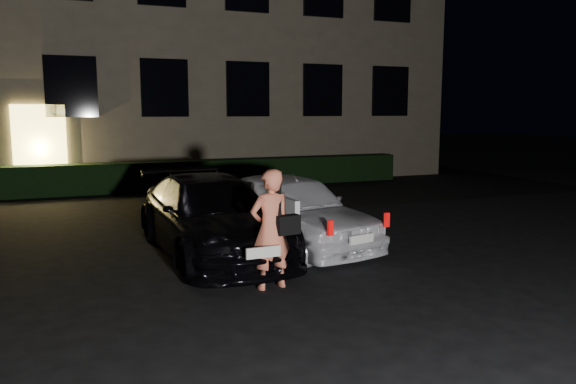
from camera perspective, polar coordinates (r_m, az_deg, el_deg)
name	(u,v)px	position (r m, az deg, el deg)	size (l,w,h in m)	color
ground	(318,297)	(7.19, 3.11, -10.64)	(80.00, 80.00, 0.00)	black
building	(143,7)	(21.66, -14.53, 17.76)	(20.00, 8.11, 12.00)	#6C614D
hedge	(170,175)	(17.02, -11.91, 1.65)	(15.00, 0.70, 0.85)	black
sedan	(212,216)	(9.21, -7.75, -2.42)	(2.03, 4.50, 1.27)	black
hatch	(290,210)	(9.63, 0.25, -1.82)	(2.26, 4.01, 1.29)	white
man	(271,229)	(7.34, -1.73, -3.78)	(0.70, 0.47, 1.59)	#EC7755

